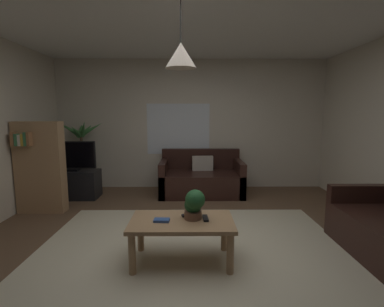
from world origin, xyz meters
The scene contains 16 objects.
floor centered at (0.00, 0.00, -0.01)m, with size 5.36×5.47×0.02m, color brown.
rug centered at (0.00, -0.20, 0.00)m, with size 3.48×3.01×0.01m, color beige.
wall_back centered at (0.00, 2.77, 1.29)m, with size 5.48×0.06×2.58m, color beige.
ceiling centered at (0.00, 0.00, 2.59)m, with size 5.36×5.47×0.02m, color white.
window_pane centered at (-0.26, 2.73, 1.21)m, with size 1.26×0.01×1.02m, color white.
couch_under_window centered at (0.19, 2.24, 0.27)m, with size 1.54×0.88×0.82m.
coffee_table centered at (-0.11, -0.25, 0.37)m, with size 1.05×0.59×0.45m.
book_on_table_0 centered at (-0.31, -0.28, 0.46)m, with size 0.16×0.09×0.02m, color #2D4C8C.
remote_on_table_0 centered at (0.13, -0.23, 0.46)m, with size 0.05×0.16×0.02m, color black.
remote_on_table_1 centered at (-0.03, -0.14, 0.46)m, with size 0.05×0.16×0.02m, color black.
potted_plant_on_table centered at (0.02, -0.22, 0.61)m, with size 0.21×0.23×0.31m.
tv_stand centered at (-2.13, 1.99, 0.25)m, with size 0.90×0.44×0.50m, color black.
tv centered at (-2.13, 1.96, 0.77)m, with size 0.86×0.16×0.53m.
potted_palm_corner centered at (-2.15, 2.51, 0.68)m, with size 0.82×0.80×1.44m.
bookshelf_corner centered at (-2.32, 1.26, 0.71)m, with size 0.70×0.31×1.40m.
pendant_lamp centered at (-0.11, -0.25, 2.06)m, with size 0.29×0.29×0.65m.
Camera 1 is at (-0.03, -2.98, 1.52)m, focal length 26.32 mm.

